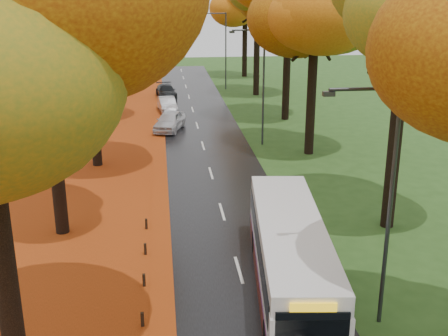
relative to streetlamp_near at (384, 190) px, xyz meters
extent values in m
cube|color=black|center=(-3.95, 17.00, -4.69)|extent=(6.50, 90.00, 0.04)
cube|color=silver|center=(-3.95, 17.00, -4.67)|extent=(0.12, 90.00, 0.01)
cube|color=maroon|center=(-12.95, 17.00, -4.70)|extent=(12.00, 90.00, 0.02)
cube|color=#B34012|center=(-7.00, 17.00, -4.67)|extent=(0.90, 90.00, 0.01)
cylinder|color=black|center=(-10.85, -2.50, -0.43)|extent=(0.60, 0.60, 8.58)
cylinder|color=black|center=(-11.45, 8.50, -0.14)|extent=(0.60, 0.60, 9.15)
cylinder|color=black|center=(-10.85, 18.50, -0.71)|extent=(0.60, 0.60, 8.00)
ellipsoid|color=orange|center=(-10.85, 18.50, 4.29)|extent=(9.20, 9.20, 7.18)
cylinder|color=black|center=(-11.45, 30.50, -0.43)|extent=(0.60, 0.60, 8.58)
ellipsoid|color=orange|center=(-11.45, 30.50, 4.93)|extent=(8.00, 8.00, 6.24)
cylinder|color=black|center=(-10.85, 41.50, -0.14)|extent=(0.60, 0.60, 9.15)
cylinder|color=black|center=(-11.45, 51.50, -0.71)|extent=(0.60, 0.60, 8.00)
ellipsoid|color=orange|center=(-11.45, 51.50, 4.29)|extent=(8.00, 8.00, 6.24)
cylinder|color=black|center=(3.55, 7.50, -0.11)|extent=(0.60, 0.60, 9.22)
cylinder|color=black|center=(2.95, 19.50, -0.62)|extent=(0.60, 0.60, 8.19)
ellipsoid|color=#B87C0D|center=(2.95, 19.50, 4.50)|extent=(9.20, 9.20, 7.18)
cylinder|color=black|center=(3.55, 29.50, -0.36)|extent=(0.60, 0.60, 8.70)
cylinder|color=black|center=(2.95, 40.50, -0.11)|extent=(0.60, 0.60, 9.22)
cylinder|color=black|center=(3.55, 52.50, -0.62)|extent=(0.60, 0.60, 8.19)
cube|color=black|center=(-7.65, 0.60, -4.45)|extent=(0.11, 0.11, 0.52)
cube|color=black|center=(-7.65, 3.20, -4.45)|extent=(0.11, 0.11, 0.52)
cube|color=black|center=(-7.65, 5.80, -4.45)|extent=(0.11, 0.11, 0.52)
cube|color=black|center=(-7.65, 8.40, -4.45)|extent=(0.11, 0.11, 0.52)
cylinder|color=#333538|center=(0.25, 0.00, -0.71)|extent=(0.14, 0.14, 8.00)
cylinder|color=#333538|center=(-0.85, 0.00, 3.19)|extent=(2.20, 0.11, 0.11)
cube|color=#333538|center=(-1.95, 0.00, 3.07)|extent=(0.35, 0.18, 0.14)
cylinder|color=#333538|center=(0.25, 22.00, -0.71)|extent=(0.14, 0.14, 8.00)
cylinder|color=#333538|center=(-0.85, 22.00, 3.19)|extent=(2.20, 0.11, 0.11)
cube|color=#333538|center=(-1.95, 22.00, 3.07)|extent=(0.35, 0.18, 0.14)
cylinder|color=#333538|center=(0.25, 44.00, -0.71)|extent=(0.14, 0.14, 8.00)
cylinder|color=#333538|center=(-0.85, 44.00, 3.19)|extent=(2.20, 0.11, 0.11)
cube|color=#333538|center=(-1.95, 44.00, 3.07)|extent=(0.35, 0.18, 0.14)
cube|color=#50130C|center=(-2.33, 2.31, -4.25)|extent=(3.44, 10.46, 0.84)
cube|color=white|center=(-2.33, 2.31, -3.23)|extent=(3.44, 10.46, 1.21)
cube|color=white|center=(-2.33, 2.31, -2.29)|extent=(3.37, 10.25, 0.65)
cube|color=#521A5D|center=(-2.33, 2.31, -3.79)|extent=(3.46, 10.48, 0.11)
cube|color=black|center=(-2.33, 2.31, -2.85)|extent=(3.38, 9.65, 0.79)
cube|color=black|center=(-2.88, -2.77, -3.04)|extent=(2.05, 0.28, 1.31)
cube|color=yellow|center=(-2.88, -2.77, -2.23)|extent=(1.28, 0.20, 0.26)
cylinder|color=black|center=(-3.75, -1.05, -4.21)|extent=(0.36, 0.96, 0.93)
cylinder|color=black|center=(-1.67, -1.28, -4.21)|extent=(0.36, 0.96, 0.93)
cylinder|color=black|center=(-3.03, 5.48, -4.21)|extent=(0.36, 0.96, 0.93)
cylinder|color=black|center=(-0.95, 5.25, -4.21)|extent=(0.36, 0.96, 0.93)
imported|color=silver|center=(-6.14, 26.69, -3.94)|extent=(2.94, 4.63, 1.47)
imported|color=gray|center=(-6.21, 33.30, -4.03)|extent=(1.80, 4.06, 1.29)
imported|color=black|center=(-6.20, 39.87, -4.04)|extent=(2.21, 4.51, 1.26)
camera|label=1|loc=(-6.80, -15.63, 6.10)|focal=45.00mm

